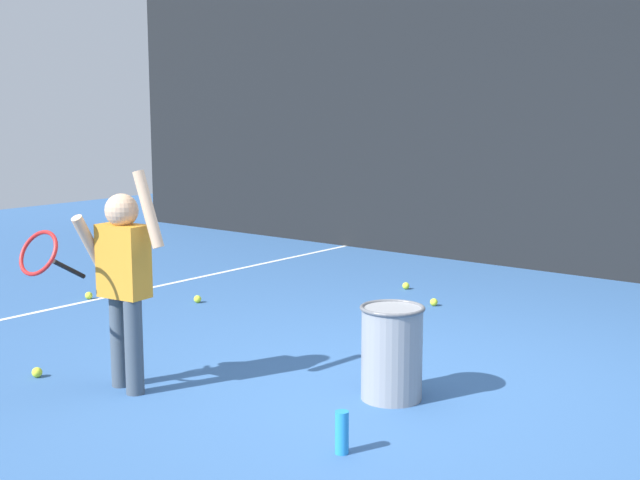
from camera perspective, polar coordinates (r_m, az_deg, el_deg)
The scene contains 15 objects.
ground_plane at distance 5.39m, azimuth 4.62°, elevation -9.74°, with size 20.00×20.00×0.00m, color #335B93.
court_line_sideline at distance 8.32m, azimuth -11.16°, elevation -3.12°, with size 0.05×9.00×0.00m, color white.
back_fence_windscreen at distance 8.84m, azimuth 20.05°, elevation 8.23°, with size 13.89×0.08×3.38m, color black.
fence_post_0 at distance 12.80m, azimuth -10.40°, elevation 9.06°, with size 0.09×0.09×3.53m, color slate.
fence_post_1 at distance 10.48m, azimuth 2.09°, elevation 9.22°, with size 0.09×0.09×3.53m, color slate.
fence_post_2 at distance 8.90m, azimuth 20.20°, elevation 8.71°, with size 0.09×0.09×3.53m, color slate.
tennis_player at distance 5.29m, azimuth -13.06°, elevation -2.16°, with size 0.67×0.63×1.35m.
ball_hopper at distance 5.13m, azimuth 4.77°, elevation -7.35°, with size 0.38×0.38×0.56m.
water_bottle at distance 4.40m, azimuth 1.46°, elevation -12.60°, with size 0.07×0.07×0.22m, color #268CD8.
tennis_ball_0 at distance 7.51m, azimuth 7.53°, elevation -4.10°, with size 0.07×0.07×0.07m, color #CCE033.
tennis_ball_2 at distance 5.85m, azimuth -18.20°, elevation -8.31°, with size 0.07×0.07×0.07m, color #CCE033.
tennis_ball_4 at distance 8.15m, azimuth 5.70°, elevation -3.03°, with size 0.07×0.07×0.07m, color #CCE033.
tennis_ball_5 at distance 6.18m, azimuth 4.75°, elevation -6.94°, with size 0.07×0.07×0.07m, color #CCE033.
tennis_ball_6 at distance 7.64m, azimuth -8.10°, elevation -3.89°, with size 0.07×0.07×0.07m, color #CCE033.
tennis_ball_7 at distance 7.97m, azimuth -15.04°, elevation -3.56°, with size 0.07×0.07×0.07m, color #CCE033.
Camera 1 is at (2.83, -4.24, 1.73)m, focal length 48.41 mm.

